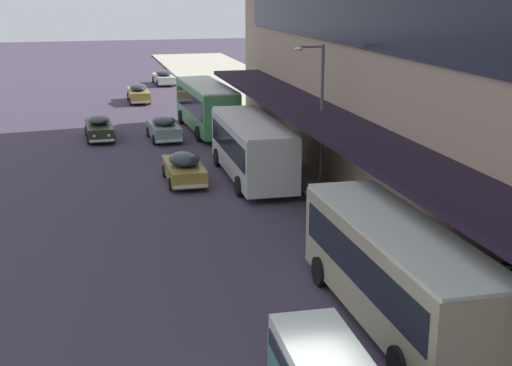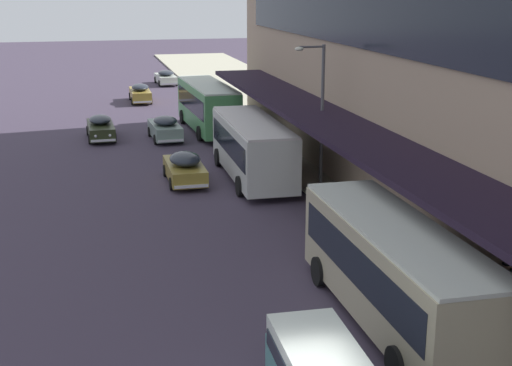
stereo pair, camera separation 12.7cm
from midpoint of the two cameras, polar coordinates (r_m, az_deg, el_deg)
The scene contains 11 objects.
transit_bus_kerbside_front at distance 21.51m, azimuth 11.27°, elevation -6.73°, with size 2.79×9.80×3.15m.
transit_bus_kerbside_rear at distance 36.94m, azimuth -0.18°, elevation 3.01°, with size 2.93×9.43×3.13m.
transit_bus_kerbside_far at distance 49.35m, azimuth -3.81°, elevation 6.31°, with size 2.97×9.78×3.31m.
sedan_oncoming_front at distance 47.11m, azimuth -7.21°, elevation 4.39°, with size 1.99×4.48×1.57m.
sedan_oncoming_rear at distance 48.10m, azimuth -12.25°, elevation 4.37°, with size 1.84×4.72×1.53m.
sedan_far_back at distance 36.74m, azimuth -5.62°, elevation 1.24°, with size 1.92×4.49×1.61m.
sedan_trailing_mid at distance 62.73m, azimuth -9.19°, elevation 7.12°, with size 1.78×4.80×1.59m.
sedan_lead_mid at distance 73.59m, azimuth -7.18°, elevation 8.39°, with size 2.01×4.80×1.44m.
pedestrian_at_kerb at distance 22.79m, azimuth 19.48°, elevation -7.77°, with size 0.61×0.33×1.86m.
street_lamp at distance 34.36m, azimuth 5.17°, elevation 6.10°, with size 1.50×0.28×7.00m.
fire_hydrant at distance 29.00m, azimuth 9.68°, elevation -3.48°, with size 0.20×0.40×0.70m.
Camera 2 is at (-4.27, -13.01, 9.90)m, focal length 50.00 mm.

